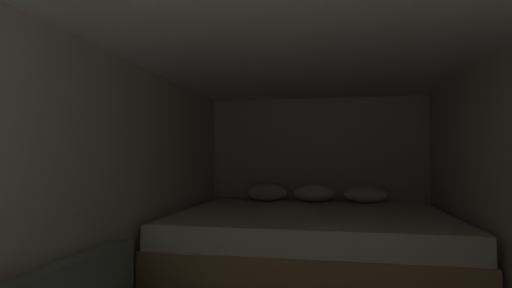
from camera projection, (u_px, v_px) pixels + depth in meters
wall_back at (316, 180)px, 4.79m from camera, size 2.69×0.05×1.98m
wall_left at (99, 197)px, 2.62m from camera, size 0.05×4.91×1.98m
ceiling_slab at (298, 34)px, 2.40m from camera, size 2.69×4.91×0.05m
bed at (312, 250)px, 3.71m from camera, size 2.47×2.06×0.95m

